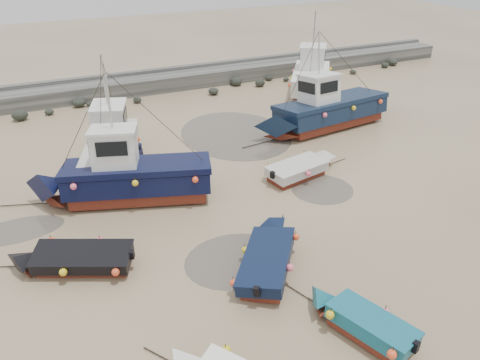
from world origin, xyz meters
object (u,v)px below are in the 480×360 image
object	(u,v)px
dinghy_5	(302,167)
person	(142,173)
cabin_boat_2	(325,109)
dinghy_1	(270,255)
dinghy_2	(361,319)
dinghy_4	(74,256)
cabin_boat_0	(124,175)
cabin_boat_1	(112,147)
cabin_boat_3	(311,75)

from	to	relation	value
dinghy_5	person	bearing A→B (deg)	-128.75
person	cabin_boat_2	bearing A→B (deg)	157.94
dinghy_1	dinghy_2	size ratio (longest dim) A/B	1.09
dinghy_4	cabin_boat_2	distance (m)	18.90
dinghy_1	person	bearing A→B (deg)	142.04
cabin_boat_0	cabin_boat_2	world-z (taller)	same
cabin_boat_1	dinghy_1	bearing A→B (deg)	-52.98
cabin_boat_0	cabin_boat_3	xyz separation A→B (m)	(17.51, 10.97, 0.02)
cabin_boat_1	cabin_boat_2	distance (m)	13.89
dinghy_2	cabin_boat_3	size ratio (longest dim) A/B	0.57
dinghy_2	cabin_boat_2	xyz separation A→B (m)	(9.01, 15.57, 0.74)
cabin_boat_2	dinghy_2	bearing A→B (deg)	143.14
cabin_boat_1	cabin_boat_2	bearing A→B (deg)	19.09
dinghy_4	cabin_boat_1	distance (m)	8.55
dinghy_2	person	world-z (taller)	dinghy_2
dinghy_4	cabin_boat_1	size ratio (longest dim) A/B	0.57
dinghy_4	dinghy_5	size ratio (longest dim) A/B	1.04
dinghy_5	cabin_boat_1	world-z (taller)	cabin_boat_1
dinghy_4	cabin_boat_3	bearing A→B (deg)	-28.54
cabin_boat_0	dinghy_4	bearing A→B (deg)	163.28
dinghy_1	cabin_boat_1	xyz separation A→B (m)	(-3.81, 11.04, 0.79)
dinghy_2	dinghy_4	world-z (taller)	same
dinghy_5	cabin_boat_3	world-z (taller)	cabin_boat_3
dinghy_2	cabin_boat_0	size ratio (longest dim) A/B	0.49
dinghy_2	cabin_boat_3	bearing A→B (deg)	41.81
cabin_boat_1	cabin_boat_3	world-z (taller)	same
dinghy_4	cabin_boat_0	xyz separation A→B (m)	(3.02, 4.37, 0.79)
cabin_boat_0	person	xyz separation A→B (m)	(1.33, 2.47, -1.34)
dinghy_4	cabin_boat_0	distance (m)	5.37
cabin_boat_0	dinghy_5	bearing A→B (deg)	-81.20
dinghy_1	dinghy_2	distance (m)	4.39
dinghy_1	dinghy_4	size ratio (longest dim) A/B	0.93
dinghy_1	cabin_boat_2	world-z (taller)	cabin_boat_2
dinghy_1	person	distance (m)	10.32
cabin_boat_2	person	distance (m)	12.81
cabin_boat_3	person	xyz separation A→B (m)	(-16.18, -8.49, -1.36)
cabin_boat_2	person	size ratio (longest dim) A/B	6.08
cabin_boat_0	cabin_boat_1	distance (m)	3.54
dinghy_5	cabin_boat_1	distance (m)	10.27
dinghy_1	cabin_boat_1	size ratio (longest dim) A/B	0.54
cabin_boat_1	dinghy_4	bearing A→B (deg)	-93.62
dinghy_5	cabin_boat_2	xyz separation A→B (m)	(4.95, 5.27, 0.76)
cabin_boat_1	cabin_boat_2	xyz separation A→B (m)	(13.89, 0.27, -0.03)
dinghy_5	cabin_boat_3	xyz separation A→B (m)	(8.45, 12.42, 0.80)
dinghy_2	person	xyz separation A→B (m)	(-3.66, 14.23, -0.57)
person	dinghy_2	bearing A→B (deg)	76.33
cabin_boat_1	cabin_boat_3	xyz separation A→B (m)	(17.39, 7.43, 0.02)
dinghy_5	cabin_boat_0	world-z (taller)	cabin_boat_0
dinghy_2	cabin_boat_0	xyz separation A→B (m)	(-4.99, 11.76, 0.77)
dinghy_4	person	bearing A→B (deg)	-7.74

